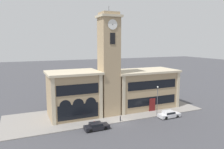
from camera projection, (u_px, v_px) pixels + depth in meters
The scene contains 10 objects.
ground_plane at pixel (120, 123), 41.68m from camera, with size 300.00×300.00×0.00m, color #424247.
sidewalk_kerb at pixel (107, 112), 47.57m from camera, with size 41.93×13.02×0.15m.
clock_tower at pixel (109, 65), 44.88m from camera, with size 4.41×4.41×22.36m.
town_hall_left_wing at pixel (73, 94), 44.70m from camera, with size 10.59×8.32×9.41m.
town_hall_right_wing at pixel (143, 89), 51.31m from camera, with size 15.51×8.32×8.86m.
parked_car_near at pixel (96, 126), 38.32m from camera, with size 4.41×1.89×1.28m.
parked_car_mid at pixel (169, 114), 44.48m from camera, with size 4.60×1.90×1.38m.
street_lamp at pixel (157, 96), 45.32m from camera, with size 0.36×0.36×6.12m.
bollard at pixel (120, 119), 42.07m from camera, with size 0.18×0.18×1.06m.
fire_hydrant at pixel (94, 123), 39.86m from camera, with size 0.22×0.22×0.87m.
Camera 1 is at (-17.20, -35.99, 15.29)m, focal length 35.00 mm.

